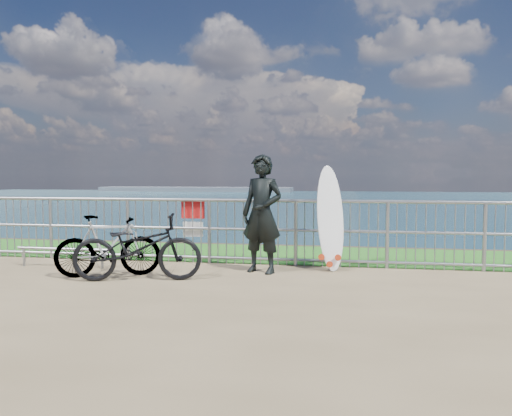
% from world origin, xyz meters
% --- Properties ---
extents(grass_strip, '(120.00, 120.00, 0.00)m').
position_xyz_m(grass_strip, '(0.00, 2.70, 0.01)').
color(grass_strip, '#25721F').
rests_on(grass_strip, ground).
extents(seascape, '(260.00, 260.00, 5.00)m').
position_xyz_m(seascape, '(-43.75, 147.49, -4.03)').
color(seascape, brown).
rests_on(seascape, ground).
extents(railing, '(10.06, 0.10, 1.13)m').
position_xyz_m(railing, '(0.01, 1.60, 0.58)').
color(railing, gray).
rests_on(railing, ground).
extents(surfer, '(0.79, 0.65, 1.86)m').
position_xyz_m(surfer, '(0.53, 0.93, 0.93)').
color(surfer, black).
rests_on(surfer, ground).
extents(surfboard, '(0.56, 0.53, 1.70)m').
position_xyz_m(surfboard, '(1.58, 1.31, 0.78)').
color(surfboard, white).
rests_on(surfboard, ground).
extents(bicycle_near, '(1.95, 1.08, 0.97)m').
position_xyz_m(bicycle_near, '(-1.17, 0.05, 0.49)').
color(bicycle_near, black).
rests_on(bicycle_near, ground).
extents(bicycle_far, '(1.61, 0.99, 0.94)m').
position_xyz_m(bicycle_far, '(-1.72, 0.23, 0.47)').
color(bicycle_far, black).
rests_on(bicycle_far, ground).
extents(bike_rack, '(1.61, 0.05, 0.34)m').
position_xyz_m(bike_rack, '(-2.80, 0.79, 0.28)').
color(bike_rack, gray).
rests_on(bike_rack, ground).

